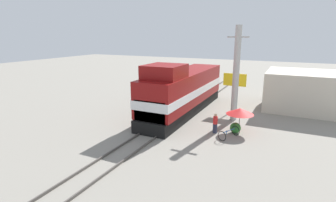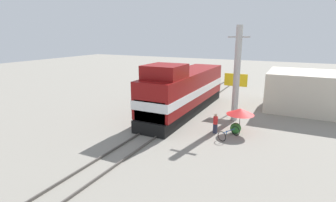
{
  "view_description": "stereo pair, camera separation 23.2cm",
  "coord_description": "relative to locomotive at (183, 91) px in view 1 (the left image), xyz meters",
  "views": [
    {
      "loc": [
        9.26,
        -19.17,
        7.36
      ],
      "look_at": [
        1.2,
        -2.46,
        2.62
      ],
      "focal_mm": 28.0,
      "sensor_mm": 36.0,
      "label": 1
    },
    {
      "loc": [
        9.47,
        -19.06,
        7.36
      ],
      "look_at": [
        1.2,
        -2.46,
        2.62
      ],
      "focal_mm": 28.0,
      "sensor_mm": 36.0,
      "label": 2
    }
  ],
  "objects": [
    {
      "name": "rail_far",
      "position": [
        0.72,
        -3.25,
        -2.05
      ],
      "size": [
        0.08,
        43.49,
        0.15
      ],
      "primitive_type": "cube",
      "color": "#4C4742",
      "rests_on": "ground_plane"
    },
    {
      "name": "building_block_distant",
      "position": [
        10.66,
        6.58,
        -0.23
      ],
      "size": [
        7.66,
        6.53,
        3.79
      ],
      "primitive_type": "cube",
      "color": "beige",
      "rests_on": "ground_plane"
    },
    {
      "name": "shrub_cluster",
      "position": [
        5.7,
        -3.15,
        -1.71
      ],
      "size": [
        0.83,
        0.83,
        0.83
      ],
      "primitive_type": "sphere",
      "color": "#2D722D",
      "rests_on": "ground_plane"
    },
    {
      "name": "billboard_sign",
      "position": [
        4.26,
        2.64,
        0.73
      ],
      "size": [
        2.17,
        0.12,
        3.74
      ],
      "color": "#595959",
      "rests_on": "ground_plane"
    },
    {
      "name": "rail_near",
      "position": [
        -0.72,
        -3.25,
        -2.05
      ],
      "size": [
        0.08,
        43.49,
        0.15
      ],
      "primitive_type": "cube",
      "color": "#4C4742",
      "rests_on": "ground_plane"
    },
    {
      "name": "utility_pole",
      "position": [
        4.84,
        0.13,
        1.97
      ],
      "size": [
        1.8,
        0.54,
        8.12
      ],
      "color": "#B2B2AD",
      "rests_on": "ground_plane"
    },
    {
      "name": "ground_plane",
      "position": [
        0.0,
        -3.25,
        -2.12
      ],
      "size": [
        120.0,
        120.0,
        0.0
      ],
      "primitive_type": "plane",
      "color": "gray"
    },
    {
      "name": "vendor_umbrella",
      "position": [
        5.91,
        -2.84,
        -0.44
      ],
      "size": [
        2.09,
        2.09,
        1.92
      ],
      "color": "#4C4C4C",
      "rests_on": "ground_plane"
    },
    {
      "name": "person_bystander",
      "position": [
        4.3,
        -3.85,
        -1.29
      ],
      "size": [
        0.34,
        0.34,
        1.55
      ],
      "color": "#2D3347",
      "rests_on": "ground_plane"
    },
    {
      "name": "locomotive",
      "position": [
        0.0,
        0.0,
        0.0
      ],
      "size": [
        3.15,
        14.27,
        5.03
      ],
      "color": "black",
      "rests_on": "ground_plane"
    },
    {
      "name": "bicycle",
      "position": [
        5.48,
        -4.37,
        -1.75
      ],
      "size": [
        1.33,
        1.83,
        0.72
      ],
      "rotation": [
        0.0,
        0.0,
        -0.4
      ],
      "color": "black",
      "rests_on": "ground_plane"
    }
  ]
}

